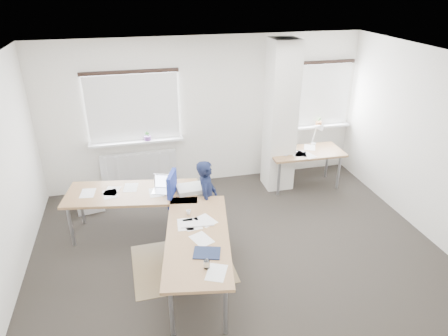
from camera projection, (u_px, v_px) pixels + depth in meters
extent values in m
plane|color=#27241F|center=(239.00, 255.00, 5.89)|extent=(6.00, 6.00, 0.00)
cube|color=silver|center=(205.00, 113.00, 7.47)|extent=(6.00, 0.04, 2.80)
cube|color=silver|center=(328.00, 307.00, 3.10)|extent=(6.00, 0.04, 2.80)
cube|color=silver|center=(435.00, 149.00, 5.92)|extent=(0.04, 5.00, 2.80)
cube|color=white|center=(243.00, 63.00, 4.67)|extent=(6.00, 5.00, 0.04)
cube|color=silver|center=(281.00, 117.00, 7.27)|extent=(0.50, 0.50, 2.78)
cube|color=white|center=(133.00, 108.00, 7.08)|extent=(1.60, 0.04, 1.20)
cube|color=white|center=(133.00, 109.00, 7.05)|extent=(1.60, 0.02, 1.20)
cube|color=white|center=(137.00, 142.00, 7.29)|extent=(1.70, 0.20, 0.04)
cube|color=white|center=(320.00, 95.00, 7.84)|extent=(1.20, 0.04, 1.20)
cube|color=white|center=(320.00, 96.00, 7.81)|extent=(1.20, 0.02, 1.20)
cube|color=white|center=(318.00, 126.00, 8.05)|extent=(1.30, 0.20, 0.04)
cube|color=white|center=(139.00, 167.00, 7.54)|extent=(1.40, 0.10, 0.60)
cylinder|color=#6A3D86|center=(147.00, 138.00, 7.29)|extent=(0.12, 0.12, 0.08)
imported|color=#2A5F26|center=(147.00, 136.00, 7.27)|extent=(0.09, 0.06, 0.17)
cylinder|color=#AE6F43|center=(319.00, 124.00, 8.01)|extent=(0.12, 0.12, 0.08)
imported|color=#2A5F26|center=(319.00, 121.00, 7.99)|extent=(0.09, 0.07, 0.17)
cube|color=olive|center=(182.00, 263.00, 5.71)|extent=(1.42, 1.21, 0.01)
cube|color=white|center=(90.00, 203.00, 6.97)|extent=(0.49, 0.39, 0.27)
cube|color=brown|center=(132.00, 193.00, 6.12)|extent=(2.11, 1.14, 0.04)
cube|color=brown|center=(198.00, 237.00, 5.09)|extent=(1.14, 2.11, 0.04)
cylinder|color=gray|center=(71.00, 226.00, 5.96)|extent=(0.05, 0.05, 0.69)
cylinder|color=gray|center=(81.00, 205.00, 6.50)|extent=(0.05, 0.05, 0.69)
cylinder|color=gray|center=(192.00, 202.00, 6.60)|extent=(0.05, 0.05, 0.69)
cylinder|color=gray|center=(172.00, 313.00, 4.43)|extent=(0.05, 0.05, 0.69)
cylinder|color=gray|center=(225.00, 310.00, 4.46)|extent=(0.05, 0.05, 0.69)
cylinder|color=gray|center=(218.00, 221.00, 6.08)|extent=(0.05, 0.05, 0.69)
cube|color=#B7B7BC|center=(163.00, 191.00, 6.12)|extent=(0.38, 0.32, 0.01)
cube|color=#B7B7BC|center=(165.00, 181.00, 6.17)|extent=(0.33, 0.14, 0.22)
cube|color=silver|center=(165.00, 181.00, 6.17)|extent=(0.29, 0.12, 0.19)
cube|color=white|center=(197.00, 224.00, 5.31)|extent=(0.45, 0.18, 0.02)
cube|color=#16203C|center=(207.00, 253.00, 4.76)|extent=(0.37, 0.32, 0.01)
cube|color=silver|center=(192.00, 189.00, 6.14)|extent=(0.47, 0.35, 0.07)
imported|color=white|center=(188.00, 212.00, 5.53)|extent=(0.09, 0.09, 0.07)
cylinder|color=silver|center=(207.00, 264.00, 4.50)|extent=(0.07, 0.07, 0.10)
cube|color=brown|center=(306.00, 152.00, 7.54)|extent=(1.41, 0.73, 0.04)
cylinder|color=gray|center=(279.00, 178.00, 7.36)|extent=(0.05, 0.05, 0.69)
cylinder|color=gray|center=(339.00, 172.00, 7.59)|extent=(0.05, 0.05, 0.69)
cylinder|color=gray|center=(270.00, 167.00, 7.80)|extent=(0.05, 0.05, 0.69)
cylinder|color=gray|center=(327.00, 161.00, 8.03)|extent=(0.05, 0.05, 0.69)
cube|color=#B7B7BC|center=(287.00, 152.00, 7.48)|extent=(0.40, 0.34, 0.01)
cube|color=#B7B7BC|center=(283.00, 145.00, 7.51)|extent=(0.32, 0.17, 0.22)
cube|color=silver|center=(283.00, 145.00, 7.51)|extent=(0.28, 0.15, 0.19)
cylinder|color=white|center=(313.00, 144.00, 7.84)|extent=(0.10, 0.10, 0.02)
cylinder|color=white|center=(314.00, 134.00, 7.76)|extent=(0.02, 0.16, 0.38)
cylinder|color=white|center=(318.00, 126.00, 7.56)|extent=(0.02, 0.29, 0.13)
cone|color=white|center=(322.00, 129.00, 7.45)|extent=(0.14, 0.16, 0.17)
cube|color=navy|center=(188.00, 209.00, 6.15)|extent=(0.60, 0.60, 0.08)
cube|color=navy|center=(172.00, 189.00, 6.02)|extent=(0.20, 0.41, 0.51)
cylinder|color=silver|center=(189.00, 220.00, 6.23)|extent=(0.06, 0.06, 0.35)
cylinder|color=black|center=(206.00, 234.00, 6.31)|extent=(0.07, 0.05, 0.06)
cylinder|color=black|center=(197.00, 224.00, 6.56)|extent=(0.06, 0.07, 0.06)
cylinder|color=black|center=(178.00, 226.00, 6.50)|extent=(0.06, 0.07, 0.06)
cylinder|color=black|center=(174.00, 238.00, 6.22)|extent=(0.07, 0.05, 0.06)
cylinder|color=black|center=(192.00, 243.00, 6.10)|extent=(0.03, 0.06, 0.06)
imported|color=black|center=(207.00, 199.00, 6.10)|extent=(0.44, 0.54, 1.28)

